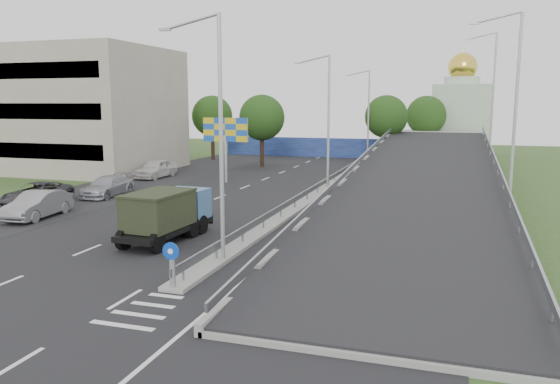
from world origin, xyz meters
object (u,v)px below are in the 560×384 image
at_px(lamp_post_mid, 326,115).
at_px(church, 460,114).
at_px(lamp_post_far, 367,111).
at_px(dump_truck, 167,212).
at_px(parked_car_b, 38,205).
at_px(parked_car_e, 156,169).
at_px(parked_car_c, 37,194).
at_px(lamp_post_near, 217,126).
at_px(sign_bollard, 172,265).
at_px(parked_car_d, 107,186).
at_px(billboard, 225,133).

relative_size(lamp_post_mid, church, 0.73).
distance_m(lamp_post_far, dump_truck, 37.63).
relative_size(parked_car_b, parked_car_e, 0.98).
relative_size(lamp_post_mid, lamp_post_far, 1.00).
bearing_deg(church, parked_car_e, -130.11).
bearing_deg(parked_car_c, lamp_post_mid, 28.50).
relative_size(lamp_post_near, parked_car_c, 1.87).
relative_size(church, parked_car_e, 2.77).
relative_size(lamp_post_near, dump_truck, 1.71).
bearing_deg(sign_bollard, parked_car_d, 130.73).
bearing_deg(lamp_post_near, lamp_post_mid, 90.00).
relative_size(sign_bollard, church, 0.12).
distance_m(lamp_post_far, billboard, 20.24).
relative_size(sign_bollard, parked_car_d, 0.33).
bearing_deg(lamp_post_near, lamp_post_far, 90.00).
height_order(parked_car_b, parked_car_e, parked_car_e).
xyz_separation_m(parked_car_c, parked_car_d, (2.42, 4.37, -0.02)).
bearing_deg(lamp_post_far, dump_truck, -96.20).
distance_m(lamp_post_far, parked_car_e, 24.23).
distance_m(sign_bollard, parked_car_e, 31.22).
xyz_separation_m(lamp_post_mid, parked_car_d, (-14.63, -6.95, -5.08)).
height_order(dump_truck, parked_car_d, dump_truck).
distance_m(sign_bollard, lamp_post_far, 44.08).
height_order(dump_truck, parked_car_c, dump_truck).
relative_size(dump_truck, parked_car_b, 1.21).
xyz_separation_m(lamp_post_near, parked_car_c, (-17.05, 8.68, -5.06)).
distance_m(lamp_post_mid, dump_truck, 18.16).
xyz_separation_m(dump_truck, parked_car_c, (-13.02, 5.84, -0.66)).
height_order(church, parked_car_e, church).
xyz_separation_m(billboard, parked_car_d, (-5.52, -8.95, -3.46)).
height_order(billboard, parked_car_d, billboard).
distance_m(church, billboard, 37.23).
xyz_separation_m(lamp_post_far, parked_car_d, (-14.63, -26.95, -5.08)).
bearing_deg(parked_car_c, church, 54.19).
relative_size(billboard, parked_car_c, 1.02).
bearing_deg(lamp_post_far, parked_car_e, -133.62).
height_order(lamp_post_near, lamp_post_mid, same).
relative_size(lamp_post_far, church, 0.73).
relative_size(parked_car_c, parked_car_e, 1.08).
bearing_deg(billboard, church, 59.30).
height_order(sign_bollard, dump_truck, dump_truck).
relative_size(sign_bollard, lamp_post_near, 0.17).
xyz_separation_m(billboard, parked_car_b, (-4.85, -16.74, -3.38)).
xyz_separation_m(church, parked_car_d, (-24.52, -40.95, -4.58)).
xyz_separation_m(sign_bollard, church, (10.00, 57.83, 4.28)).
xyz_separation_m(lamp_post_near, lamp_post_far, (0.00, 40.00, 0.00)).
height_order(lamp_post_near, lamp_post_far, same).
xyz_separation_m(sign_bollard, parked_car_d, (-14.52, 16.87, -0.30)).
distance_m(sign_bollard, parked_car_b, 16.57).
xyz_separation_m(sign_bollard, billboard, (-9.00, 25.83, 3.15)).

